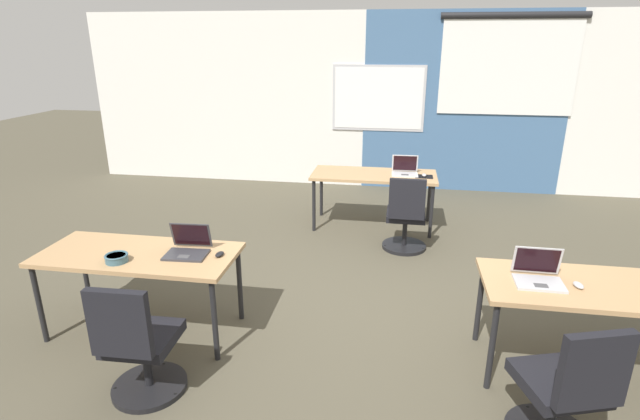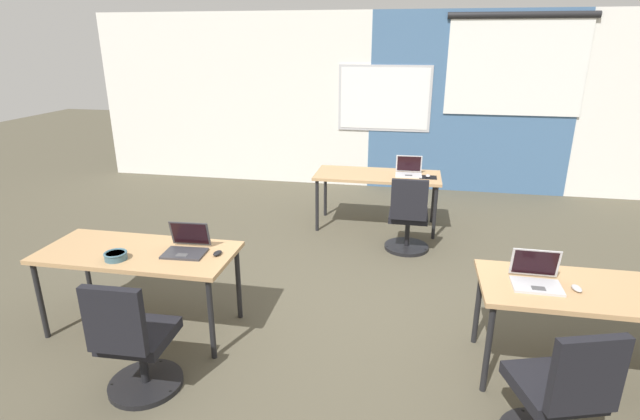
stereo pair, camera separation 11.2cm
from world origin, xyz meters
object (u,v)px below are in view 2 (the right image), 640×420
at_px(desk_near_right, 598,297).
at_px(laptop_near_left_inner, 186,246).
at_px(desk_far_center, 377,179).
at_px(mouse_near_left_inner, 218,253).
at_px(chair_near_right_inner, 558,401).
at_px(mouse_far_right, 428,176).
at_px(chair_far_right, 408,221).
at_px(laptop_far_right, 409,171).
at_px(snack_bowl, 116,255).
at_px(chair_near_left_inner, 135,347).
at_px(desk_near_left, 138,257).
at_px(mouse_near_right_inner, 577,288).
at_px(laptop_near_right_inner, 536,278).

distance_m(desk_near_right, laptop_near_left_inner, 3.09).
height_order(desk_far_center, mouse_near_left_inner, mouse_near_left_inner).
height_order(desk_far_center, chair_near_right_inner, chair_near_right_inner).
bearing_deg(mouse_far_right, chair_far_right, -106.95).
bearing_deg(desk_near_right, laptop_far_right, 115.59).
relative_size(desk_far_center, snack_bowl, 9.01).
distance_m(desk_near_right, snack_bowl, 3.58).
bearing_deg(chair_near_left_inner, laptop_far_right, -117.63).
relative_size(desk_far_center, chair_near_right_inner, 1.74).
distance_m(desk_near_left, desk_far_center, 3.30).
bearing_deg(mouse_near_right_inner, chair_near_right_inner, -108.74).
bearing_deg(desk_near_left, chair_near_left_inner, -63.33).
xyz_separation_m(laptop_near_left_inner, mouse_far_right, (1.97, 2.71, -0.03)).
bearing_deg(chair_near_right_inner, desk_near_right, -135.40).
bearing_deg(laptop_near_left_inner, desk_far_center, 60.66).
distance_m(chair_near_right_inner, snack_bowl, 3.23).
xyz_separation_m(desk_far_center, mouse_far_right, (0.63, -0.04, 0.08)).
relative_size(desk_far_center, chair_near_left_inner, 1.74).
relative_size(mouse_near_right_inner, chair_near_right_inner, 0.12).
bearing_deg(desk_far_center, laptop_near_left_inner, -115.96).
relative_size(laptop_near_right_inner, chair_near_right_inner, 0.36).
relative_size(laptop_near_right_inner, laptop_far_right, 0.99).
relative_size(laptop_near_right_inner, mouse_near_right_inner, 3.03).
height_order(chair_near_right_inner, chair_far_right, same).
bearing_deg(laptop_near_left_inner, chair_far_right, 45.35).
relative_size(desk_near_left, laptop_far_right, 4.74).
height_order(mouse_near_left_inner, chair_near_left_inner, chair_near_left_inner).
bearing_deg(desk_far_center, mouse_near_left_inner, -111.17).
bearing_deg(laptop_far_right, mouse_near_right_inner, -69.18).
height_order(desk_near_right, laptop_near_left_inner, laptop_near_left_inner).
bearing_deg(laptop_near_left_inner, laptop_far_right, 54.80).
distance_m(laptop_near_right_inner, mouse_near_left_inner, 2.40).
height_order(desk_far_center, snack_bowl, snack_bowl).
distance_m(laptop_near_left_inner, chair_far_right, 2.69).
height_order(desk_far_center, laptop_near_right_inner, laptop_near_right_inner).
bearing_deg(laptop_near_right_inner, snack_bowl, -175.89).
relative_size(laptop_far_right, mouse_far_right, 3.32).
bearing_deg(laptop_near_right_inner, desk_far_center, 116.06).
relative_size(desk_near_right, chair_near_right_inner, 1.74).
relative_size(chair_far_right, snack_bowl, 5.18).
height_order(desk_near_left, chair_near_left_inner, chair_near_left_inner).
relative_size(mouse_near_right_inner, laptop_near_left_inner, 0.32).
relative_size(desk_near_right, laptop_near_right_inner, 4.80).
bearing_deg(laptop_far_right, snack_bowl, -127.82).
bearing_deg(laptop_near_left_inner, desk_near_left, -176.31).
bearing_deg(desk_near_right, mouse_far_right, 112.05).
distance_m(mouse_far_right, chair_far_right, 0.82).
xyz_separation_m(laptop_far_right, chair_far_right, (0.03, -0.78, -0.39)).
relative_size(desk_near_left, laptop_near_left_inner, 4.62).
xyz_separation_m(chair_near_right_inner, mouse_far_right, (-0.70, 3.55, 0.36)).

